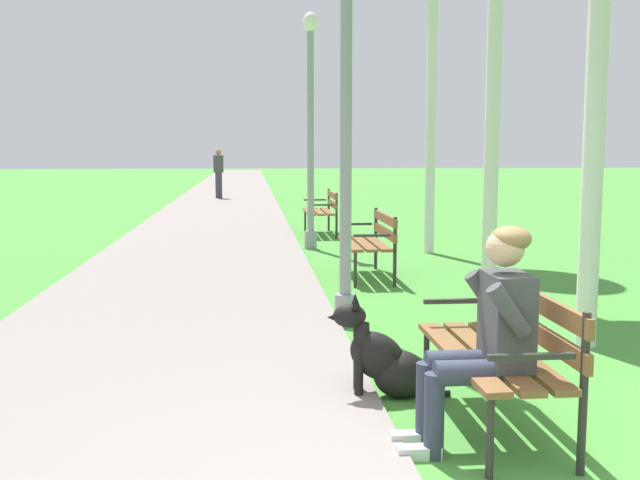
{
  "coord_description": "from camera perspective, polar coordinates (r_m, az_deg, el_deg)",
  "views": [
    {
      "loc": [
        -1.07,
        -3.06,
        1.66
      ],
      "look_at": [
        -0.49,
        3.17,
        0.9
      ],
      "focal_mm": 42.23,
      "sensor_mm": 36.0,
      "label": 1
    }
  ],
  "objects": [
    {
      "name": "paved_path",
      "position": [
        27.12,
        -6.97,
        3.43
      ],
      "size": [
        3.2,
        60.0,
        0.04
      ],
      "primitive_type": "cube",
      "color": "gray",
      "rests_on": "ground"
    },
    {
      "name": "park_bench_near",
      "position": [
        4.63,
        13.74,
        -7.64
      ],
      "size": [
        0.55,
        1.5,
        0.85
      ],
      "color": "brown",
      "rests_on": "ground"
    },
    {
      "name": "park_bench_mid",
      "position": [
        9.7,
        3.88,
        0.12
      ],
      "size": [
        0.55,
        1.5,
        0.85
      ],
      "color": "brown",
      "rests_on": "ground"
    },
    {
      "name": "park_bench_far",
      "position": [
        14.54,
        0.24,
        2.41
      ],
      "size": [
        0.55,
        1.5,
        0.85
      ],
      "color": "brown",
      "rests_on": "ground"
    },
    {
      "name": "person_seated_on_near_bench",
      "position": [
        4.24,
        12.53,
        -6.63
      ],
      "size": [
        0.74,
        0.49,
        1.25
      ],
      "color": "#33384C",
      "rests_on": "ground"
    },
    {
      "name": "dog_black",
      "position": [
        5.11,
        4.91,
        -9.04
      ],
      "size": [
        0.83,
        0.31,
        0.71
      ],
      "color": "black",
      "rests_on": "ground"
    },
    {
      "name": "lamp_post_near",
      "position": [
        7.01,
        2.0,
        13.27
      ],
      "size": [
        0.24,
        0.24,
        4.72
      ],
      "color": "gray",
      "rests_on": "ground"
    },
    {
      "name": "lamp_post_mid",
      "position": [
        12.43,
        -0.72,
        8.47
      ],
      "size": [
        0.24,
        0.24,
        3.84
      ],
      "color": "gray",
      "rests_on": "ground"
    },
    {
      "name": "pedestrian_distant",
      "position": [
        24.97,
        -7.69,
        5.01
      ],
      "size": [
        0.32,
        0.22,
        1.65
      ],
      "color": "#383842",
      "rests_on": "ground"
    }
  ]
}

